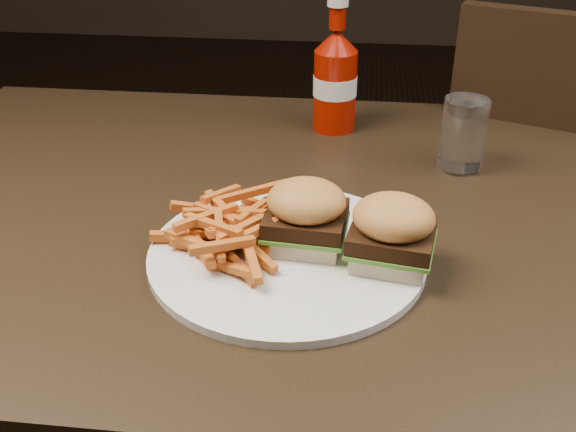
# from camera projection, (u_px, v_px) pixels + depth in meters

# --- Properties ---
(dining_table) EXTENTS (1.20, 0.80, 0.04)m
(dining_table) POSITION_uv_depth(u_px,v_px,m) (292.00, 217.00, 0.90)
(dining_table) COLOR black
(dining_table) RESTS_ON ground
(chair_far) EXTENTS (0.61, 0.61, 0.04)m
(chair_far) POSITION_uv_depth(u_px,v_px,m) (563.00, 236.00, 1.43)
(chair_far) COLOR black
(chair_far) RESTS_ON ground
(plate) EXTENTS (0.32, 0.32, 0.01)m
(plate) POSITION_uv_depth(u_px,v_px,m) (287.00, 254.00, 0.77)
(plate) COLOR white
(plate) RESTS_ON dining_table
(sandwich_half_a) EXTENTS (0.09, 0.08, 0.02)m
(sandwich_half_a) POSITION_uv_depth(u_px,v_px,m) (306.00, 237.00, 0.78)
(sandwich_half_a) COLOR #FDDBBB
(sandwich_half_a) RESTS_ON plate
(sandwich_half_b) EXTENTS (0.09, 0.09, 0.02)m
(sandwich_half_b) POSITION_uv_depth(u_px,v_px,m) (390.00, 254.00, 0.75)
(sandwich_half_b) COLOR #FAE7C4
(sandwich_half_b) RESTS_ON plate
(fries_pile) EXTENTS (0.16, 0.16, 0.05)m
(fries_pile) POSITION_uv_depth(u_px,v_px,m) (234.00, 228.00, 0.77)
(fries_pile) COLOR #B25D20
(fries_pile) RESTS_ON plate
(ketchup_bottle) EXTENTS (0.07, 0.07, 0.14)m
(ketchup_bottle) POSITION_uv_depth(u_px,v_px,m) (335.00, 93.00, 1.08)
(ketchup_bottle) COLOR #951003
(ketchup_bottle) RESTS_ON dining_table
(tumbler) EXTENTS (0.08, 0.08, 0.10)m
(tumbler) POSITION_uv_depth(u_px,v_px,m) (463.00, 133.00, 0.95)
(tumbler) COLOR white
(tumbler) RESTS_ON dining_table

